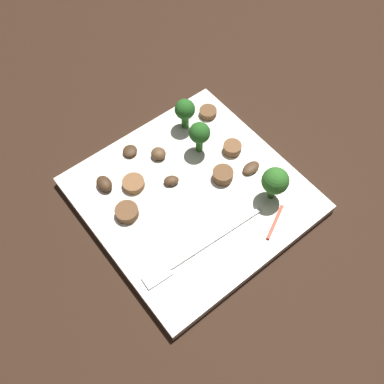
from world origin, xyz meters
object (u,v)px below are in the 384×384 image
Objects in this scene: mushroom_0 at (160,153)px; mushroom_4 at (130,151)px; sausage_slice_2 at (208,112)px; plate at (192,195)px; sausage_slice_1 at (134,183)px; mushroom_3 at (171,181)px; broccoli_floret_2 at (185,110)px; mushroom_1 at (104,184)px; sausage_slice_4 at (223,175)px; pepper_strip_0 at (275,222)px; sausage_slice_0 at (232,148)px; mushroom_2 at (251,168)px; broccoli_floret_1 at (200,134)px; broccoli_floret_0 at (275,181)px; fork at (196,251)px; sausage_slice_3 at (127,212)px.

mushroom_0 reaches higher than mushroom_4.
plate is at bearing 41.53° from sausage_slice_2.
sausage_slice_1 and mushroom_3 have the same top height.
broccoli_floret_2 is 1.92× the size of mushroom_1.
pepper_strip_0 is at bearing 94.77° from sausage_slice_4.
sausage_slice_0 reaches higher than mushroom_3.
broccoli_floret_2 reaches higher than sausage_slice_0.
mushroom_0 is (0.06, 0.02, -0.03)m from broccoli_floret_2.
pepper_strip_0 is at bearing 127.65° from mushroom_1.
broccoli_floret_2 is 0.13m from sausage_slice_1.
sausage_slice_4 is 0.04m from mushroom_2.
broccoli_floret_1 reaches higher than pepper_strip_0.
broccoli_floret_1 is 1.98× the size of mushroom_1.
fork is at bearing 0.02° from broccoli_floret_0.
sausage_slice_4 is 1.37× the size of mushroom_3.
mushroom_3 reaches higher than mushroom_4.
sausage_slice_0 is 0.10m from mushroom_3.
broccoli_floret_0 is 1.97× the size of sausage_slice_4.
plate is 9.57× the size of sausage_slice_4.
broccoli_floret_2 is (0.01, -0.17, -0.00)m from broccoli_floret_0.
pepper_strip_0 is (0.03, 0.08, -0.00)m from mushroom_2.
broccoli_floret_1 is (-0.10, -0.12, 0.03)m from fork.
sausage_slice_4 is at bearing -63.38° from broccoli_floret_0.
mushroom_2 is (-0.09, 0.02, 0.01)m from plate.
plate is at bearing 163.43° from sausage_slice_3.
sausage_slice_4 is 0.54× the size of pepper_strip_0.
fork is 8.62× the size of mushroom_3.
broccoli_floret_2 reaches higher than sausage_slice_4.
fork is at bearing 33.04° from sausage_slice_0.
broccoli_floret_1 is at bearing -89.09° from pepper_strip_0.
broccoli_floret_0 is at bearing 102.16° from broccoli_floret_1.
sausage_slice_2 is at bearing 174.29° from broccoli_floret_2.
mushroom_4 is (-0.06, -0.03, -0.00)m from mushroom_1.
sausage_slice_2 reaches higher than mushroom_2.
sausage_slice_3 is at bearing 9.53° from broccoli_floret_1.
mushroom_2 is (-0.18, 0.10, -0.00)m from mushroom_1.
sausage_slice_4 is at bearing 33.41° from sausage_slice_0.
pepper_strip_0 is (0.01, 0.20, -0.03)m from broccoli_floret_2.
sausage_slice_3 is (0.14, 0.02, -0.03)m from broccoli_floret_1.
mushroom_3 reaches higher than fork.
plate is 0.05m from sausage_slice_4.
broccoli_floret_2 is at bearing -84.96° from broccoli_floret_0.
sausage_slice_2 is at bearing -129.82° from fork.
mushroom_0 is 1.04× the size of mushroom_3.
mushroom_4 is at bearing -126.38° from sausage_slice_3.
broccoli_floret_1 is (0.03, -0.12, -0.00)m from broccoli_floret_0.
sausage_slice_3 is 1.10× the size of mushroom_2.
fork is 0.16m from broccoli_floret_1.
mushroom_2 is 0.11m from mushroom_3.
mushroom_4 is at bearing -58.95° from broccoli_floret_0.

